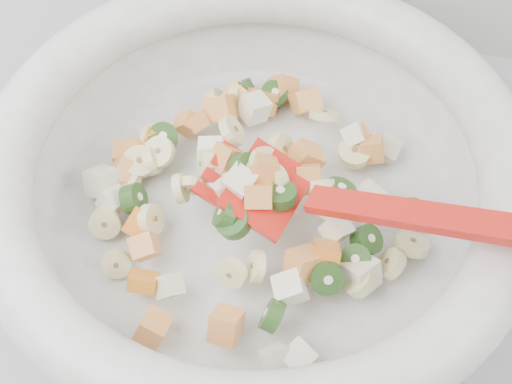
# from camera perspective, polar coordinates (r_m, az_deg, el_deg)

# --- Properties ---
(mixing_bowl) EXTENTS (0.44, 0.41, 0.15)m
(mixing_bowl) POSITION_cam_1_polar(r_m,az_deg,el_deg) (0.54, 0.01, 0.86)
(mixing_bowl) COLOR white
(mixing_bowl) RESTS_ON counter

